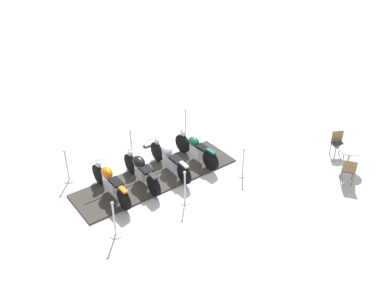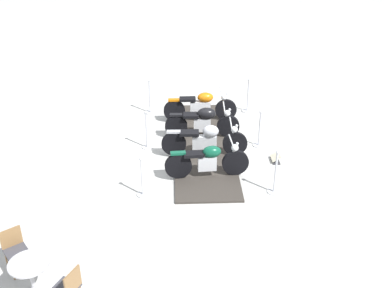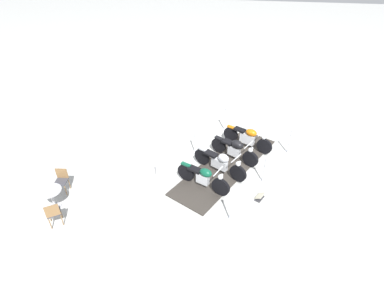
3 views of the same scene
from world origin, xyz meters
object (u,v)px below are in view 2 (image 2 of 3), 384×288
Objects in this scene: motorcycle_black at (203,121)px; stanchion_right_mid at (259,134)px; stanchion_right_front at (275,179)px; stanchion_right_rear at (248,101)px; stanchion_left_front at (142,182)px; stanchion_left_mid at (147,135)px; cafe_chair_across_table at (68,287)px; motorcycle_copper at (201,106)px; motorcycle_forest at (208,160)px; cafe_table at (30,271)px; motorcycle_chrome at (206,139)px; stanchion_left_rear at (150,103)px; cafe_chair_near_table at (15,248)px; info_placard at (275,159)px.

motorcycle_black is 1.76× the size of stanchion_right_mid.
stanchion_right_rear is at bearing 62.59° from stanchion_right_front.
stanchion_left_mid is (1.05, 2.03, 0.03)m from stanchion_left_front.
stanchion_right_rear is at bearing -89.81° from cafe_chair_across_table.
stanchion_right_rear reaches higher than motorcycle_copper.
motorcycle_black is at bearing 85.64° from motorcycle_forest.
motorcycle_chrome is at bearing 27.48° from cafe_table.
stanchion_right_mid is at bearing 20.94° from motorcycle_chrome.
stanchion_left_rear is (-0.60, 2.29, -0.18)m from motorcycle_black.
stanchion_right_rear is at bearing 64.38° from motorcycle_forest.
motorcycle_forest is at bearing -161.19° from stanchion_right_mid.
stanchion_right_front reaches higher than stanchion_left_rear.
motorcycle_forest is 2.14× the size of cafe_chair_across_table.
motorcycle_chrome reaches higher than cafe_chair_near_table.
cafe_chair_near_table is at bearing -145.53° from motorcycle_forest.
motorcycle_copper is (0.49, 0.95, -0.00)m from motorcycle_black.
stanchion_left_rear is 1.01× the size of stanchion_left_mid.
motorcycle_black is at bearing 108.55° from cafe_chair_near_table.
motorcycle_forest is 1.75× the size of stanchion_right_rear.
stanchion_left_front is at bearing -112.92° from motorcycle_copper.
motorcycle_copper reaches higher than cafe_chair_across_table.
cafe_chair_near_table is (-3.08, -1.06, 0.15)m from stanchion_left_front.
cafe_chair_across_table reaches higher than cafe_table.
stanchion_left_front is (-1.73, 0.11, -0.15)m from motorcycle_forest.
stanchion_right_front is (0.65, -5.50, 0.04)m from stanchion_left_rear.
stanchion_left_mid reaches higher than cafe_table.
cafe_chair_near_table is at bearing -155.05° from stanchion_right_rear.
motorcycle_chrome is at bearing -88.00° from stanchion_left_rear.
stanchion_left_front is 2.29m from stanchion_left_mid.
stanchion_right_mid reaches higher than info_placard.
motorcycle_forest is at bearing -68.09° from info_placard.
info_placard is (0.94, 1.13, -0.32)m from stanchion_right_front.
stanchion_right_mid is 7.23m from cafe_table.
stanchion_left_rear is 1.09× the size of stanchion_left_front.
stanchion_right_mid is at bearing -17.24° from motorcycle_black.
cafe_chair_across_table is (0.47, -0.67, -0.02)m from cafe_table.
stanchion_right_mid reaches higher than cafe_chair_across_table.
motorcycle_chrome is 1.91m from info_placard.
info_placard is at bearing -104.99° from cafe_chair_across_table.
stanchion_left_rear is at bearing -69.81° from cafe_chair_across_table.
motorcycle_black is 1.70× the size of stanchion_right_rear.
stanchion_left_mid is at bearing -171.02° from stanchion_right_rear.
stanchion_left_rear is at bearing 49.46° from cafe_table.
stanchion_right_front is (2.76, -1.43, 0.03)m from stanchion_left_front.
stanchion_left_rear reaches higher than motorcycle_copper.
stanchion_left_mid reaches higher than motorcycle_chrome.
cafe_table is at bearing -116.63° from motorcycle_copper.
stanchion_right_rear is at bearing 23.86° from motorcycle_copper.
motorcycle_forest is 1.06m from motorcycle_chrome.
cafe_chair_across_table is at bearing -110.56° from motorcycle_copper.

